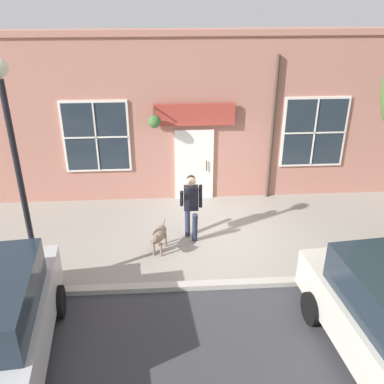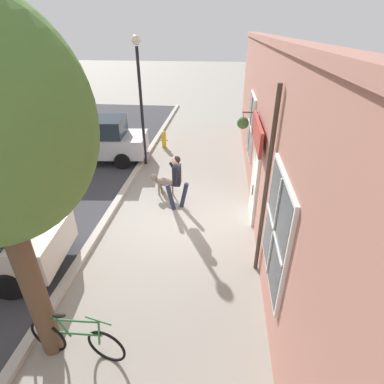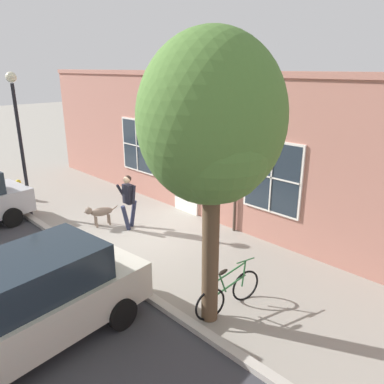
# 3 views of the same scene
# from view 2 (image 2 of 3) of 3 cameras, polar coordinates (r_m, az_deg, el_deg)

# --- Properties ---
(ground_plane) EXTENTS (90.00, 90.00, 0.00)m
(ground_plane) POSITION_cam_2_polar(r_m,az_deg,el_deg) (8.76, -2.96, -5.09)
(ground_plane) COLOR gray
(storefront_facade) EXTENTS (0.95, 18.00, 4.69)m
(storefront_facade) POSITION_cam_2_polar(r_m,az_deg,el_deg) (7.69, 14.29, 8.72)
(storefront_facade) COLOR #B27566
(storefront_facade) RESTS_ON ground_plane
(pedestrian_walking) EXTENTS (0.69, 0.55, 1.71)m
(pedestrian_walking) POSITION_cam_2_polar(r_m,az_deg,el_deg) (8.76, -2.92, 2.72)
(pedestrian_walking) COLOR #282D47
(pedestrian_walking) RESTS_ON ground_plane
(dog_on_leash) EXTENTS (1.08, 0.46, 0.71)m
(dog_on_leash) POSITION_cam_2_polar(r_m,az_deg,el_deg) (9.80, -5.46, 1.96)
(dog_on_leash) COLOR #7F6B5B
(dog_on_leash) RESTS_ON ground_plane
(leaning_bicycle) EXTENTS (1.73, 0.27, 1.00)m
(leaning_bicycle) POSITION_cam_2_polar(r_m,az_deg,el_deg) (5.82, -21.12, -24.72)
(leaning_bicycle) COLOR black
(leaning_bicycle) RESTS_ON ground_plane
(parked_car_nearest_curb) EXTENTS (4.45, 2.25, 1.75)m
(parked_car_nearest_curb) POSITION_cam_2_polar(r_m,az_deg,el_deg) (12.96, -18.18, 9.46)
(parked_car_nearest_curb) COLOR #B7B7BC
(parked_car_nearest_curb) RESTS_ON ground_plane
(street_lamp) EXTENTS (0.32, 0.32, 4.67)m
(street_lamp) POSITION_cam_2_polar(r_m,az_deg,el_deg) (11.56, -9.93, 19.44)
(street_lamp) COLOR black
(street_lamp) RESTS_ON ground_plane
(fire_hydrant) EXTENTS (0.34, 0.20, 0.77)m
(fire_hydrant) POSITION_cam_2_polar(r_m,az_deg,el_deg) (13.96, -5.38, 10.02)
(fire_hydrant) COLOR gold
(fire_hydrant) RESTS_ON ground_plane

